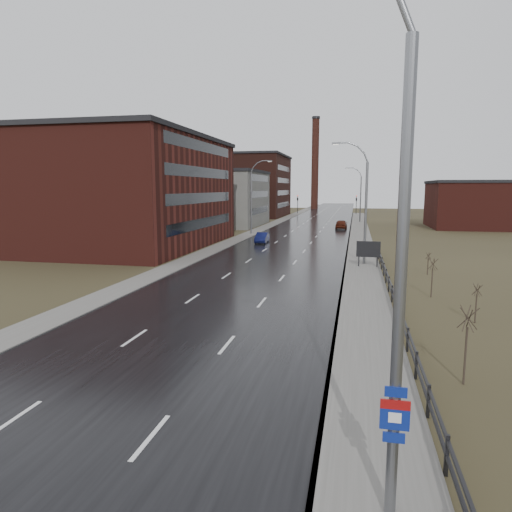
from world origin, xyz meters
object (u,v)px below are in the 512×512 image
at_px(streetlight_main, 385,245).
at_px(billboard, 368,250).
at_px(car_near, 262,238).
at_px(car_far, 341,225).

distance_m(streetlight_main, billboard, 32.54).
height_order(car_near, car_far, car_far).
xyz_separation_m(billboard, car_far, (-3.60, 39.61, -0.85)).
distance_m(car_near, car_far, 24.83).
bearing_deg(billboard, car_far, 95.19).
xyz_separation_m(streetlight_main, car_far, (-2.97, 71.84, -5.23)).
distance_m(billboard, car_near, 21.22).
xyz_separation_m(car_near, car_far, (9.50, 22.94, 0.16)).
height_order(streetlight_main, billboard, streetlight_main).
bearing_deg(streetlight_main, car_near, 104.31).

